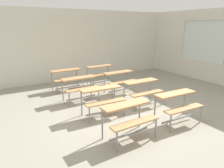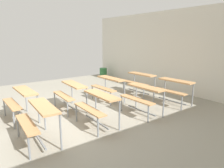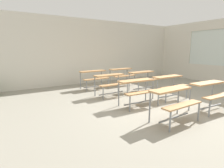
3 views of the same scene
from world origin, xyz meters
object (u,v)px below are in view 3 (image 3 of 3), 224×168
desk_bench_r1c0 (138,87)px  desk_bench_r2c1 (143,76)px  desk_bench_r0c1 (211,90)px  desk_bench_r2c0 (111,80)px  desk_bench_r0c0 (174,97)px  desk_bench_r1c1 (170,82)px  desk_bench_r3c1 (122,73)px  desk_bench_r3c0 (94,75)px

desk_bench_r1c0 → desk_bench_r2c1: same height
desk_bench_r0c1 → desk_bench_r1c0: 1.91m
desk_bench_r1c0 → desk_bench_r2c0: 1.36m
desk_bench_r0c1 → desk_bench_r2c1: bearing=91.2°
desk_bench_r0c0 → desk_bench_r2c0: 2.65m
desk_bench_r0c1 → desk_bench_r1c1: 1.34m
desk_bench_r2c1 → desk_bench_r0c0: bearing=-120.2°
desk_bench_r0c1 → desk_bench_r3c1: bearing=92.3°
desk_bench_r1c1 → desk_bench_r3c0: size_ratio=0.99×
desk_bench_r1c1 → desk_bench_r2c0: (-1.45, 1.33, 0.00)m
desk_bench_r1c1 → desk_bench_r3c1: same height
desk_bench_r1c1 → desk_bench_r2c0: bearing=138.3°
desk_bench_r1c1 → desk_bench_r3c1: 2.72m
desk_bench_r2c0 → desk_bench_r3c1: same height
desk_bench_r0c0 → desk_bench_r1c0: (0.07, 1.29, 0.00)m
desk_bench_r1c1 → desk_bench_r1c0: bearing=-178.1°
desk_bench_r3c1 → desk_bench_r1c1: bearing=-92.9°
desk_bench_r2c0 → desk_bench_r2c1: same height
desk_bench_r2c1 → desk_bench_r1c1: bearing=-93.7°
desk_bench_r3c1 → desk_bench_r2c1: bearing=-90.4°
desk_bench_r0c0 → desk_bench_r1c1: same height
desk_bench_r1c0 → desk_bench_r2c0: bearing=95.7°
desk_bench_r1c0 → desk_bench_r0c0: bearing=-90.6°
desk_bench_r0c1 → desk_bench_r1c0: (-1.38, 1.31, 0.00)m
desk_bench_r3c1 → desk_bench_r0c1: bearing=-92.7°
desk_bench_r1c1 → desk_bench_r0c1: bearing=-88.7°
desk_bench_r1c1 → desk_bench_r3c1: (0.02, 2.72, 0.00)m
desk_bench_r0c0 → desk_bench_r1c0: bearing=85.4°
desk_bench_r0c1 → desk_bench_r3c0: same height
desk_bench_r0c0 → desk_bench_r3c1: bearing=68.5°
desk_bench_r0c0 → desk_bench_r1c1: (1.44, 1.32, 0.00)m
desk_bench_r3c0 → desk_bench_r2c0: bearing=-93.5°
desk_bench_r0c1 → desk_bench_r3c0: size_ratio=1.00×
desk_bench_r2c0 → desk_bench_r3c0: size_ratio=0.99×
desk_bench_r0c1 → desk_bench_r2c0: (-1.46, 2.67, 0.00)m
desk_bench_r0c0 → desk_bench_r3c0: 3.99m
desk_bench_r1c1 → desk_bench_r2c1: size_ratio=1.00×
desk_bench_r3c0 → desk_bench_r3c1: size_ratio=1.00×
desk_bench_r0c0 → desk_bench_r3c1: (1.46, 4.03, 0.00)m
desk_bench_r0c1 → desk_bench_r2c0: bearing=121.2°
desk_bench_r0c1 → desk_bench_r3c1: (0.01, 4.05, 0.00)m
desk_bench_r2c0 → desk_bench_r1c1: bearing=-44.5°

